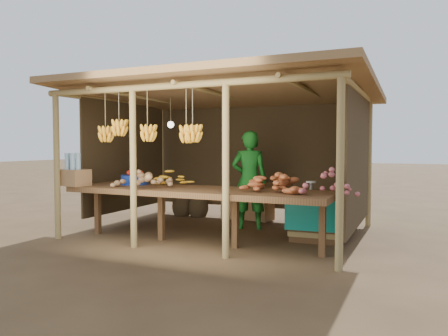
% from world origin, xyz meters
% --- Properties ---
extents(ground, '(60.00, 60.00, 0.00)m').
position_xyz_m(ground, '(0.00, 0.00, 0.00)').
color(ground, brown).
rests_on(ground, ground).
extents(stall_structure, '(4.70, 3.50, 2.43)m').
position_xyz_m(stall_structure, '(-0.05, 0.02, 1.92)').
color(stall_structure, '#9E8651').
rests_on(stall_structure, ground).
extents(counter, '(3.90, 1.05, 0.80)m').
position_xyz_m(counter, '(0.00, -0.95, 0.74)').
color(counter, brown).
rests_on(counter, ground).
extents(potato_heap, '(0.94, 0.59, 0.36)m').
position_xyz_m(potato_heap, '(-0.78, -1.15, 0.98)').
color(potato_heap, '#936F4C').
rests_on(potato_heap, counter).
extents(sweet_potato_heap, '(1.10, 0.85, 0.36)m').
position_xyz_m(sweet_potato_heap, '(1.13, -0.87, 0.98)').
color(sweet_potato_heap, '#AF582D').
rests_on(sweet_potato_heap, counter).
extents(onion_heap, '(0.80, 0.65, 0.35)m').
position_xyz_m(onion_heap, '(1.90, -1.12, 0.98)').
color(onion_heap, '#B1565A').
rests_on(onion_heap, counter).
extents(banana_pile, '(0.59, 0.45, 0.34)m').
position_xyz_m(banana_pile, '(-0.57, -0.62, 0.97)').
color(banana_pile, yellow).
rests_on(banana_pile, counter).
extents(tomato_basin, '(0.43, 0.43, 0.23)m').
position_xyz_m(tomato_basin, '(-1.20, -0.78, 0.89)').
color(tomato_basin, navy).
rests_on(tomato_basin, counter).
extents(bottle_box, '(0.45, 0.38, 0.50)m').
position_xyz_m(bottle_box, '(-1.90, -1.33, 0.99)').
color(bottle_box, olive).
rests_on(bottle_box, counter).
extents(vendor, '(0.70, 0.57, 1.66)m').
position_xyz_m(vendor, '(0.28, 0.44, 0.83)').
color(vendor, '#187020').
rests_on(vendor, ground).
extents(tarp_crate, '(0.79, 0.70, 0.90)m').
position_xyz_m(tarp_crate, '(1.50, -0.00, 0.37)').
color(tarp_crate, brown).
rests_on(tarp_crate, ground).
extents(carton_stack, '(0.99, 0.43, 0.71)m').
position_xyz_m(carton_stack, '(0.03, 1.20, 0.31)').
color(carton_stack, olive).
rests_on(carton_stack, ground).
extents(burlap_sacks, '(0.78, 0.41, 0.55)m').
position_xyz_m(burlap_sacks, '(-1.27, 1.17, 0.24)').
color(burlap_sacks, '#43341F').
rests_on(burlap_sacks, ground).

